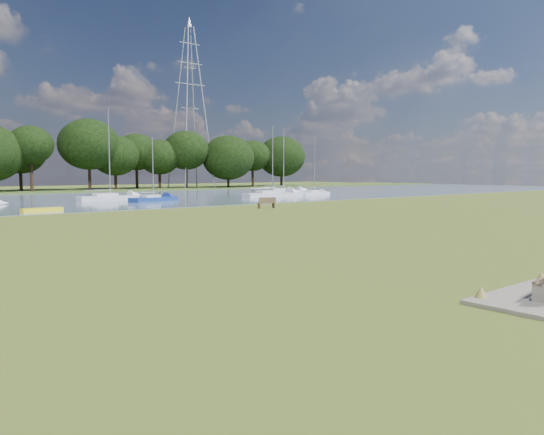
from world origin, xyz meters
TOP-DOWN VIEW (x-y plane):
  - ground at (0.00, 0.00)m, footprint 220.00×220.00m
  - riverbank_bench at (15.72, 16.72)m, footprint 1.66×0.93m
  - kayak at (-0.85, 24.42)m, footprint 3.23×1.14m
  - pylon at (40.37, 70.00)m, footprint 6.56×4.60m
  - sailboat_1 at (36.46, 32.03)m, footprint 5.16×1.91m
  - sailboat_5 at (35.94, 37.76)m, footprint 7.26×4.40m
  - sailboat_6 at (12.90, 32.50)m, footprint 5.86×3.03m
  - sailboat_8 at (9.86, 36.72)m, footprint 6.93×2.11m
  - sailboat_9 at (29.60, 32.63)m, footprint 8.04×3.28m

SIDE VIEW (x-z plane):
  - ground at x=0.00m, z-range 0.00..0.00m
  - kayak at x=-0.85m, z-range 0.05..0.37m
  - sailboat_6 at x=12.90m, z-range -2.95..3.88m
  - riverbank_bench at x=15.72m, z-range 0.00..0.98m
  - sailboat_1 at x=36.46m, z-range -3.53..4.53m
  - sailboat_9 at x=29.60m, z-range -3.98..4.98m
  - sailboat_5 at x=35.94m, z-range -4.14..5.23m
  - sailboat_8 at x=9.86m, z-range -4.53..5.65m
  - pylon at x=40.37m, z-range 3.88..36.16m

